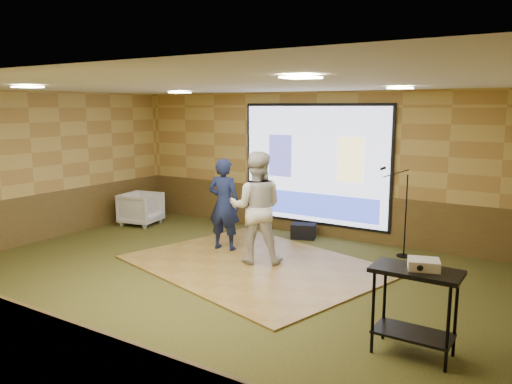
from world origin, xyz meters
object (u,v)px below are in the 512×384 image
Objects in this scene: projector at (424,264)px; mic_stand at (402,230)px; projector_screen at (314,166)px; duffel_bag at (303,231)px; player_left at (224,204)px; av_table at (415,295)px; dance_floor at (256,265)px; banquet_chair at (141,209)px; player_right at (256,207)px.

projector is 3.81m from mic_stand.
duffel_bag is (-0.04, -0.38, -1.32)m from projector_screen.
projector_screen reaches higher than mic_stand.
player_left is 5.35× the size of projector.
av_table is 0.35m from projector.
dance_floor is 2.38× the size of player_left.
dance_floor is (0.09, -2.43, -1.46)m from projector_screen.
projector_screen reaches higher than banquet_chair.
av_table reaches higher than duffel_bag.
projector_screen reaches higher than dance_floor.
duffel_bag is at bearing 93.52° from dance_floor.
player_left reaches higher than duffel_bag.
av_table is at bearing -28.71° from dance_floor.
player_left is 1.06× the size of mic_stand.
mic_stand is (2.93, 1.42, -0.40)m from player_left.
player_left reaches higher than projector.
banquet_chair is (-7.04, 2.83, -0.66)m from projector.
mic_stand is at bearing -93.54° from banquet_chair.
player_right reaches higher than mic_stand.
banquet_chair is at bearing 163.28° from dance_floor.
projector_screen is 2.31m from mic_stand.
player_left is at bearing -118.78° from duffel_bag.
player_right reaches higher than dance_floor.
player_right is 5.95× the size of projector.
player_right reaches higher than projector.
projector is 5.05m from duffel_bag.
mic_stand is at bearing -14.76° from projector_screen.
projector reaches higher than banquet_chair.
mic_stand is at bearing -165.66° from player_right.
duffel_bag is (3.73, 0.89, -0.22)m from banquet_chair.
projector_screen is 5.26m from projector.
duffel_bag is at bearing -87.36° from banquet_chair.
player_right is at bearing -89.37° from projector_screen.
player_right is at bearing -116.08° from banquet_chair.
mic_stand is (2.00, 1.77, -0.50)m from player_right.
dance_floor is 2.53× the size of mic_stand.
av_table is 1.99× the size of duffel_bag.
projector_screen is 2.83m from dance_floor.
dance_floor is 0.99m from player_right.
player_left reaches higher than banquet_chair.
player_left reaches higher than mic_stand.
projector_screen reaches higher than duffel_bag.
av_table is at bearing -49.19° from duffel_bag.
dance_floor is 4.20× the size of av_table.
player_right is 3.98m from banquet_chair.
mic_stand reaches higher than dance_floor.
projector is at bearing -47.64° from mic_stand.
mic_stand is 3.31× the size of duffel_bag.
player_left is 3.52× the size of duffel_bag.
player_right is at bearing -88.13° from duffel_bag.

